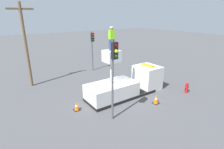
{
  "coord_description": "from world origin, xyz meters",
  "views": [
    {
      "loc": [
        -8.48,
        -10.78,
        6.66
      ],
      "look_at": [
        -1.8,
        -1.2,
        2.67
      ],
      "focal_mm": 28.0,
      "sensor_mm": 36.0,
      "label": 1
    }
  ],
  "objects_px": {
    "bucket_truck": "(127,85)",
    "traffic_light_pole": "(114,65)",
    "traffic_cone_rear": "(77,106)",
    "fire_hydrant": "(187,88)",
    "utility_pole": "(26,43)",
    "traffic_light_across": "(92,43)",
    "traffic_cone_curbside": "(156,99)",
    "worker": "(112,39)"
  },
  "relations": [
    {
      "from": "worker",
      "to": "traffic_light_across",
      "type": "height_order",
      "value": "worker"
    },
    {
      "from": "bucket_truck",
      "to": "worker",
      "type": "height_order",
      "value": "worker"
    },
    {
      "from": "worker",
      "to": "traffic_light_pole",
      "type": "relative_size",
      "value": 0.33
    },
    {
      "from": "worker",
      "to": "traffic_cone_rear",
      "type": "height_order",
      "value": "worker"
    },
    {
      "from": "bucket_truck",
      "to": "traffic_cone_rear",
      "type": "relative_size",
      "value": 11.04
    },
    {
      "from": "utility_pole",
      "to": "traffic_cone_curbside",
      "type": "bearing_deg",
      "value": -52.82
    },
    {
      "from": "traffic_light_across",
      "to": "utility_pole",
      "type": "distance_m",
      "value": 7.53
    },
    {
      "from": "bucket_truck",
      "to": "utility_pole",
      "type": "height_order",
      "value": "utility_pole"
    },
    {
      "from": "worker",
      "to": "traffic_cone_curbside",
      "type": "distance_m",
      "value": 5.86
    },
    {
      "from": "fire_hydrant",
      "to": "utility_pole",
      "type": "height_order",
      "value": "utility_pole"
    },
    {
      "from": "worker",
      "to": "traffic_light_pole",
      "type": "distance_m",
      "value": 3.24
    },
    {
      "from": "traffic_light_pole",
      "to": "traffic_cone_rear",
      "type": "relative_size",
      "value": 8.23
    },
    {
      "from": "traffic_cone_rear",
      "to": "fire_hydrant",
      "type": "bearing_deg",
      "value": -16.76
    },
    {
      "from": "fire_hydrant",
      "to": "traffic_cone_rear",
      "type": "xyz_separation_m",
      "value": [
        -9.36,
        2.82,
        -0.17
      ]
    },
    {
      "from": "traffic_cone_curbside",
      "to": "utility_pole",
      "type": "bearing_deg",
      "value": 127.18
    },
    {
      "from": "traffic_light_across",
      "to": "worker",
      "type": "bearing_deg",
      "value": -108.58
    },
    {
      "from": "traffic_light_pole",
      "to": "utility_pole",
      "type": "bearing_deg",
      "value": 108.59
    },
    {
      "from": "traffic_light_pole",
      "to": "fire_hydrant",
      "type": "height_order",
      "value": "traffic_light_pole"
    },
    {
      "from": "bucket_truck",
      "to": "traffic_cone_rear",
      "type": "height_order",
      "value": "bucket_truck"
    },
    {
      "from": "bucket_truck",
      "to": "traffic_light_pole",
      "type": "bearing_deg",
      "value": -141.35
    },
    {
      "from": "bucket_truck",
      "to": "traffic_light_across",
      "type": "height_order",
      "value": "traffic_light_across"
    },
    {
      "from": "traffic_light_across",
      "to": "traffic_cone_curbside",
      "type": "xyz_separation_m",
      "value": [
        -0.17,
        -10.46,
        -3.05
      ]
    },
    {
      "from": "traffic_cone_rear",
      "to": "utility_pole",
      "type": "bearing_deg",
      "value": 103.68
    },
    {
      "from": "traffic_light_pole",
      "to": "traffic_cone_rear",
      "type": "distance_m",
      "value": 4.57
    },
    {
      "from": "traffic_cone_rear",
      "to": "traffic_cone_curbside",
      "type": "relative_size",
      "value": 0.86
    },
    {
      "from": "bucket_truck",
      "to": "utility_pole",
      "type": "relative_size",
      "value": 0.92
    },
    {
      "from": "traffic_light_pole",
      "to": "worker",
      "type": "bearing_deg",
      "value": 57.75
    },
    {
      "from": "traffic_light_across",
      "to": "traffic_cone_rear",
      "type": "distance_m",
      "value": 10.2
    },
    {
      "from": "traffic_light_pole",
      "to": "traffic_cone_curbside",
      "type": "distance_m",
      "value": 5.31
    },
    {
      "from": "traffic_light_across",
      "to": "traffic_cone_curbside",
      "type": "height_order",
      "value": "traffic_light_across"
    },
    {
      "from": "utility_pole",
      "to": "bucket_truck",
      "type": "bearing_deg",
      "value": -47.58
    },
    {
      "from": "utility_pole",
      "to": "traffic_light_pole",
      "type": "bearing_deg",
      "value": -71.41
    },
    {
      "from": "fire_hydrant",
      "to": "utility_pole",
      "type": "xyz_separation_m",
      "value": [
        -11.05,
        9.77,
        3.72
      ]
    },
    {
      "from": "bucket_truck",
      "to": "utility_pole",
      "type": "distance_m",
      "value": 10.0
    },
    {
      "from": "traffic_light_across",
      "to": "fire_hydrant",
      "type": "relative_size",
      "value": 4.88
    },
    {
      "from": "worker",
      "to": "utility_pole",
      "type": "bearing_deg",
      "value": 124.54
    },
    {
      "from": "bucket_truck",
      "to": "traffic_light_pole",
      "type": "xyz_separation_m",
      "value": [
        -3.17,
        -2.54,
        2.87
      ]
    },
    {
      "from": "fire_hydrant",
      "to": "utility_pole",
      "type": "distance_m",
      "value": 15.21
    },
    {
      "from": "traffic_light_across",
      "to": "fire_hydrant",
      "type": "xyz_separation_m",
      "value": [
        3.61,
        -10.65,
        -2.93
      ]
    },
    {
      "from": "traffic_cone_rear",
      "to": "utility_pole",
      "type": "relative_size",
      "value": 0.08
    },
    {
      "from": "traffic_cone_rear",
      "to": "utility_pole",
      "type": "xyz_separation_m",
      "value": [
        -1.69,
        6.95,
        3.89
      ]
    },
    {
      "from": "traffic_light_pole",
      "to": "utility_pole",
      "type": "relative_size",
      "value": 0.69
    }
  ]
}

